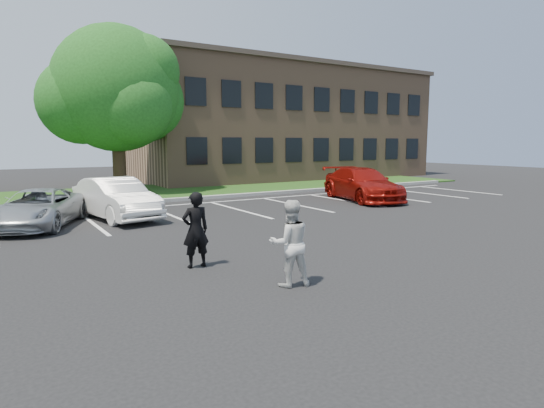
{
  "coord_description": "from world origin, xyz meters",
  "views": [
    {
      "loc": [
        -5.65,
        -8.04,
        2.7
      ],
      "look_at": [
        0.0,
        1.0,
        1.25
      ],
      "focal_mm": 30.0,
      "sensor_mm": 36.0,
      "label": 1
    }
  ],
  "objects_px": {
    "car_red_compact": "(362,184)",
    "car_white_sedan": "(116,199)",
    "tree": "(117,92)",
    "man_black_suit": "(195,230)",
    "man_white_shirt": "(290,243)",
    "office_building": "(281,124)",
    "car_silver_minivan": "(38,208)"
  },
  "relations": [
    {
      "from": "man_black_suit",
      "to": "car_red_compact",
      "type": "relative_size",
      "value": 0.32
    },
    {
      "from": "tree",
      "to": "car_white_sedan",
      "type": "distance_m",
      "value": 10.33
    },
    {
      "from": "car_silver_minivan",
      "to": "tree",
      "type": "bearing_deg",
      "value": 86.83
    },
    {
      "from": "tree",
      "to": "car_silver_minivan",
      "type": "xyz_separation_m",
      "value": [
        -4.87,
        -9.18,
        -4.74
      ]
    },
    {
      "from": "office_building",
      "to": "man_black_suit",
      "type": "distance_m",
      "value": 26.57
    },
    {
      "from": "office_building",
      "to": "car_red_compact",
      "type": "height_order",
      "value": "office_building"
    },
    {
      "from": "tree",
      "to": "man_black_suit",
      "type": "height_order",
      "value": "tree"
    },
    {
      "from": "man_black_suit",
      "to": "car_red_compact",
      "type": "bearing_deg",
      "value": -148.64
    },
    {
      "from": "man_white_shirt",
      "to": "car_red_compact",
      "type": "bearing_deg",
      "value": -122.96
    },
    {
      "from": "office_building",
      "to": "man_black_suit",
      "type": "bearing_deg",
      "value": -127.23
    },
    {
      "from": "office_building",
      "to": "tree",
      "type": "distance_m",
      "value": 14.38
    },
    {
      "from": "man_black_suit",
      "to": "car_white_sedan",
      "type": "relative_size",
      "value": 0.37
    },
    {
      "from": "car_white_sedan",
      "to": "man_white_shirt",
      "type": "bearing_deg",
      "value": -94.34
    },
    {
      "from": "car_red_compact",
      "to": "car_white_sedan",
      "type": "bearing_deg",
      "value": -169.12
    },
    {
      "from": "office_building",
      "to": "car_silver_minivan",
      "type": "bearing_deg",
      "value": -142.96
    },
    {
      "from": "man_black_suit",
      "to": "car_red_compact",
      "type": "height_order",
      "value": "man_black_suit"
    },
    {
      "from": "car_red_compact",
      "to": "office_building",
      "type": "bearing_deg",
      "value": 85.62
    },
    {
      "from": "office_building",
      "to": "tree",
      "type": "xyz_separation_m",
      "value": [
        -13.53,
        -4.71,
        1.19
      ]
    },
    {
      "from": "tree",
      "to": "man_black_suit",
      "type": "distance_m",
      "value": 17.07
    },
    {
      "from": "tree",
      "to": "man_black_suit",
      "type": "bearing_deg",
      "value": -98.44
    },
    {
      "from": "tree",
      "to": "car_red_compact",
      "type": "xyz_separation_m",
      "value": [
        8.73,
        -9.58,
        -4.59
      ]
    },
    {
      "from": "tree",
      "to": "man_white_shirt",
      "type": "distance_m",
      "value": 19.03
    },
    {
      "from": "tree",
      "to": "car_red_compact",
      "type": "distance_m",
      "value": 13.75
    },
    {
      "from": "man_white_shirt",
      "to": "car_white_sedan",
      "type": "bearing_deg",
      "value": -68.33
    },
    {
      "from": "man_black_suit",
      "to": "office_building",
      "type": "bearing_deg",
      "value": -126.9
    },
    {
      "from": "man_black_suit",
      "to": "car_white_sedan",
      "type": "bearing_deg",
      "value": -90.07
    },
    {
      "from": "car_white_sedan",
      "to": "car_red_compact",
      "type": "bearing_deg",
      "value": -13.41
    },
    {
      "from": "car_silver_minivan",
      "to": "man_black_suit",
      "type": "bearing_deg",
      "value": -46.16
    },
    {
      "from": "office_building",
      "to": "car_red_compact",
      "type": "distance_m",
      "value": 15.45
    },
    {
      "from": "man_white_shirt",
      "to": "car_red_compact",
      "type": "relative_size",
      "value": 0.32
    },
    {
      "from": "office_building",
      "to": "car_white_sedan",
      "type": "bearing_deg",
      "value": -139.37
    },
    {
      "from": "man_black_suit",
      "to": "car_silver_minivan",
      "type": "relative_size",
      "value": 0.38
    }
  ]
}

